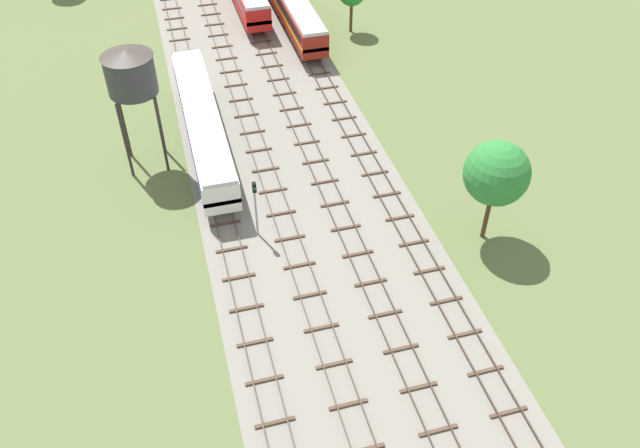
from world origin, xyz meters
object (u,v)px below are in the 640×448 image
object	(u,v)px
passenger_coach_centre_near	(291,5)
signal_post_nearest	(255,202)
water_tower	(130,73)
passenger_coach_far_left_nearest	(203,122)

from	to	relation	value
passenger_coach_centre_near	signal_post_nearest	world-z (taller)	signal_post_nearest
signal_post_nearest	water_tower	bearing A→B (deg)	122.16
passenger_coach_centre_near	signal_post_nearest	size ratio (longest dim) A/B	4.21
passenger_coach_far_left_nearest	passenger_coach_centre_near	world-z (taller)	same
passenger_coach_far_left_nearest	passenger_coach_centre_near	size ratio (longest dim) A/B	1.00
water_tower	signal_post_nearest	size ratio (longest dim) A/B	2.04
passenger_coach_centre_near	signal_post_nearest	distance (m)	36.89
passenger_coach_centre_near	water_tower	xyz separation A→B (m)	(-18.53, -23.45, 6.12)
passenger_coach_far_left_nearest	signal_post_nearest	world-z (taller)	signal_post_nearest
passenger_coach_far_left_nearest	water_tower	xyz separation A→B (m)	(-5.11, -1.12, 6.12)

